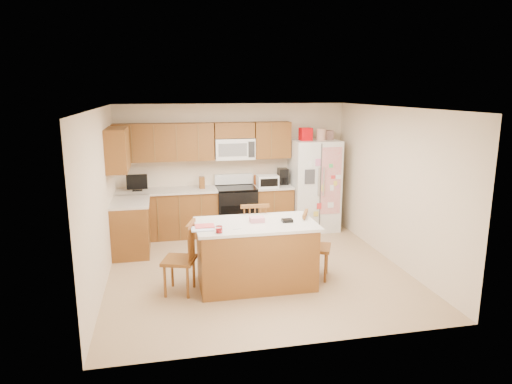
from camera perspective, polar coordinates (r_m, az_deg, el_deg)
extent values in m
plane|color=tan|center=(7.28, 0.03, -9.59)|extent=(4.50, 4.50, 0.00)
cube|color=beige|center=(9.08, -2.89, 3.08)|extent=(4.50, 0.10, 2.50)
cube|color=beige|center=(4.80, 5.57, -5.66)|extent=(4.50, 0.10, 2.50)
cube|color=beige|center=(6.82, -18.82, -0.78)|extent=(0.10, 4.50, 2.50)
cube|color=beige|center=(7.68, 16.70, 0.80)|extent=(0.10, 4.50, 2.50)
cube|color=white|center=(6.74, 0.03, 10.49)|extent=(4.50, 4.50, 0.04)
cube|color=brown|center=(8.85, -10.97, -2.75)|extent=(1.87, 0.60, 0.88)
cube|color=brown|center=(9.10, 2.07, -2.10)|extent=(0.72, 0.60, 0.88)
cube|color=brown|center=(8.13, -15.36, -4.37)|extent=(0.60, 0.95, 0.88)
cube|color=beige|center=(8.73, -11.10, 0.14)|extent=(1.87, 0.64, 0.04)
cube|color=beige|center=(8.99, 2.11, 0.72)|extent=(0.72, 0.64, 0.04)
cube|color=beige|center=(8.01, -15.48, -1.22)|extent=(0.64, 0.95, 0.04)
cube|color=brown|center=(8.73, -11.43, 6.12)|extent=(1.85, 0.33, 0.70)
cube|color=brown|center=(8.99, 1.99, 6.53)|extent=(0.70, 0.33, 0.70)
cube|color=brown|center=(8.82, -2.78, 7.75)|extent=(0.76, 0.33, 0.29)
cube|color=brown|center=(7.86, -16.92, 5.12)|extent=(0.33, 0.95, 0.70)
cube|color=brown|center=(8.58, -15.27, 5.81)|extent=(0.02, 0.01, 0.66)
cube|color=brown|center=(8.57, -14.85, -3.45)|extent=(0.02, 0.01, 0.84)
cube|color=brown|center=(8.56, -12.59, 5.94)|extent=(0.02, 0.01, 0.66)
cube|color=brown|center=(8.56, -12.17, -3.34)|extent=(0.02, 0.01, 0.84)
cube|color=brown|center=(8.57, -9.90, 6.06)|extent=(0.02, 0.01, 0.66)
cube|color=brown|center=(8.56, -9.49, -3.22)|extent=(0.02, 0.01, 0.84)
cube|color=brown|center=(8.59, -7.22, 6.16)|extent=(0.01, 0.01, 0.66)
cube|color=brown|center=(8.58, -6.82, -3.09)|extent=(0.01, 0.01, 0.84)
cube|color=brown|center=(8.81, 1.94, 6.41)|extent=(0.01, 0.01, 0.66)
cube|color=brown|center=(8.81, 2.29, -2.61)|extent=(0.01, 0.01, 0.84)
cube|color=white|center=(8.83, -2.73, 5.44)|extent=(0.76, 0.38, 0.40)
cube|color=slate|center=(8.63, -2.91, 5.27)|extent=(0.54, 0.01, 0.24)
cube|color=#262626|center=(8.70, -0.56, 5.34)|extent=(0.12, 0.01, 0.30)
cube|color=brown|center=(8.75, -6.78, 1.18)|extent=(0.10, 0.14, 0.22)
cube|color=black|center=(8.77, -14.60, 0.22)|extent=(0.18, 0.12, 0.02)
cube|color=black|center=(8.74, -14.66, 1.24)|extent=(0.38, 0.03, 0.28)
cube|color=#B33C02|center=(9.01, 0.99, 1.48)|extent=(0.35, 0.22, 0.18)
cube|color=white|center=(8.79, 1.45, 1.36)|extent=(0.40, 0.28, 0.23)
cube|color=black|center=(8.66, 1.66, 1.18)|extent=(0.34, 0.01, 0.15)
cube|color=black|center=(9.06, 3.38, 1.97)|extent=(0.18, 0.22, 0.32)
cylinder|color=black|center=(9.01, 3.49, 1.45)|extent=(0.12, 0.12, 0.12)
cube|color=black|center=(8.94, -2.51, -2.38)|extent=(0.76, 0.64, 0.88)
cube|color=black|center=(8.64, -2.16, -3.05)|extent=(0.68, 0.01, 0.42)
cube|color=black|center=(8.83, -2.54, 0.54)|extent=(0.76, 0.64, 0.03)
cube|color=white|center=(9.06, -2.82, 1.65)|extent=(0.76, 0.10, 0.20)
cube|color=white|center=(9.16, 7.26, 0.85)|extent=(0.90, 0.75, 1.80)
cube|color=#4C4C4C|center=(8.81, 8.06, 0.36)|extent=(0.02, 0.01, 1.75)
cube|color=silver|center=(8.74, 7.83, 1.27)|extent=(0.02, 0.03, 0.55)
cube|color=silver|center=(8.77, 8.45, 1.30)|extent=(0.02, 0.03, 0.55)
cube|color=#3F3F44|center=(8.69, 6.74, 1.91)|extent=(0.20, 0.01, 0.28)
cube|color=#D84C59|center=(8.85, 9.31, 1.36)|extent=(0.42, 0.01, 1.30)
cube|color=#CC0309|center=(8.94, 6.22, 7.21)|extent=(0.22, 0.22, 0.24)
cylinder|color=tan|center=(9.00, 8.14, 7.12)|extent=(0.18, 0.18, 0.22)
cube|color=#91685F|center=(9.18, 8.93, 7.08)|extent=(0.18, 0.20, 0.18)
cube|color=brown|center=(6.59, -0.03, -7.89)|extent=(1.62, 0.91, 0.89)
cube|color=beige|center=(6.44, -0.03, -4.03)|extent=(1.70, 0.99, 0.04)
cylinder|color=#CC0309|center=(6.00, -4.64, -4.83)|extent=(0.08, 0.08, 0.06)
cylinder|color=white|center=(6.00, -4.64, -4.69)|extent=(0.09, 0.09, 0.09)
cube|color=#D397AD|center=(6.47, 0.12, -3.45)|extent=(0.20, 0.15, 0.07)
cube|color=black|center=(6.48, 3.92, -3.58)|extent=(0.15, 0.12, 0.04)
cube|color=white|center=(6.18, -6.72, -4.58)|extent=(0.30, 0.24, 0.01)
cube|color=#D84C4C|center=(6.25, -6.43, -4.23)|extent=(0.26, 0.20, 0.01)
cylinder|color=white|center=(6.14, -2.32, -4.62)|extent=(0.14, 0.05, 0.01)
cube|color=brown|center=(6.41, -9.59, -8.41)|extent=(0.53, 0.54, 0.05)
cylinder|color=brown|center=(6.70, -10.43, -9.75)|extent=(0.04, 0.04, 0.45)
cylinder|color=brown|center=(6.39, -11.32, -10.94)|extent=(0.04, 0.04, 0.45)
cylinder|color=brown|center=(6.62, -7.78, -9.93)|extent=(0.04, 0.04, 0.45)
cylinder|color=brown|center=(6.30, -8.54, -11.14)|extent=(0.04, 0.04, 0.45)
cylinder|color=brown|center=(6.42, -7.78, -5.74)|extent=(0.02, 0.02, 0.50)
cylinder|color=brown|center=(6.35, -7.94, -5.96)|extent=(0.02, 0.02, 0.50)
cylinder|color=brown|center=(6.27, -8.11, -6.18)|extent=(0.02, 0.02, 0.50)
cylinder|color=brown|center=(6.20, -8.28, -6.41)|extent=(0.02, 0.02, 0.50)
cylinder|color=brown|center=(6.13, -8.46, -6.65)|extent=(0.02, 0.02, 0.50)
cube|color=brown|center=(6.20, -8.18, -3.99)|extent=(0.17, 0.41, 0.05)
cube|color=brown|center=(7.21, -0.38, -5.64)|extent=(0.47, 0.45, 0.05)
cylinder|color=brown|center=(7.48, 0.82, -7.04)|extent=(0.04, 0.04, 0.47)
cylinder|color=brown|center=(7.42, -2.02, -7.20)|extent=(0.04, 0.04, 0.47)
cylinder|color=brown|center=(7.17, 1.32, -7.90)|extent=(0.04, 0.04, 0.47)
cylinder|color=brown|center=(7.11, -1.65, -8.08)|extent=(0.04, 0.04, 0.47)
cylinder|color=brown|center=(6.98, 1.20, -3.81)|extent=(0.02, 0.02, 0.53)
cylinder|color=brown|center=(6.96, 0.54, -3.85)|extent=(0.02, 0.02, 0.53)
cylinder|color=brown|center=(6.95, -0.13, -3.88)|extent=(0.02, 0.02, 0.53)
cylinder|color=brown|center=(6.94, -0.80, -3.92)|extent=(0.02, 0.02, 0.53)
cylinder|color=brown|center=(6.92, -1.47, -3.95)|extent=(0.02, 0.02, 0.53)
cube|color=brown|center=(6.88, -0.13, -1.78)|extent=(0.44, 0.06, 0.05)
cube|color=brown|center=(6.88, 7.53, -6.91)|extent=(0.55, 0.56, 0.05)
cylinder|color=brown|center=(6.80, 8.66, -9.38)|extent=(0.04, 0.04, 0.44)
cylinder|color=brown|center=(7.12, 8.84, -8.34)|extent=(0.04, 0.04, 0.44)
cylinder|color=brown|center=(6.82, 6.04, -9.23)|extent=(0.04, 0.04, 0.44)
cylinder|color=brown|center=(7.14, 6.35, -8.20)|extent=(0.04, 0.04, 0.44)
cylinder|color=brown|center=(6.67, 5.98, -5.09)|extent=(0.02, 0.02, 0.49)
cylinder|color=brown|center=(6.74, 6.05, -4.90)|extent=(0.02, 0.02, 0.49)
cylinder|color=brown|center=(6.81, 6.12, -4.71)|extent=(0.02, 0.02, 0.49)
cylinder|color=brown|center=(6.89, 6.19, -4.52)|extent=(0.02, 0.02, 0.49)
cylinder|color=brown|center=(6.96, 6.26, -4.33)|extent=(0.02, 0.02, 0.49)
cube|color=brown|center=(6.74, 6.17, -2.70)|extent=(0.20, 0.39, 0.05)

